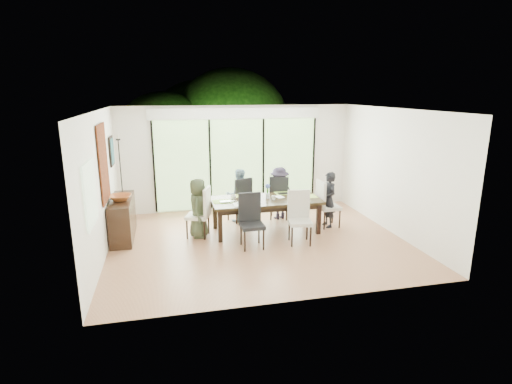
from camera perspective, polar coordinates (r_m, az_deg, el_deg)
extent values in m
cube|color=#91563A|center=(8.40, 0.38, -7.07)|extent=(6.00, 5.00, 0.01)
cube|color=white|center=(7.83, 0.41, 11.73)|extent=(6.00, 5.00, 0.01)
cube|color=white|center=(10.42, -2.77, 4.86)|extent=(6.00, 0.02, 2.70)
cube|color=silver|center=(5.67, 6.21, -3.29)|extent=(6.00, 0.02, 2.70)
cube|color=silver|center=(7.90, -21.39, 0.83)|extent=(0.02, 5.00, 2.70)
cube|color=white|center=(9.16, 19.08, 2.78)|extent=(0.02, 5.00, 2.70)
cube|color=#598C3F|center=(10.41, -2.72, 4.01)|extent=(4.20, 0.02, 2.30)
cube|color=white|center=(10.25, -2.80, 11.17)|extent=(4.40, 0.06, 0.28)
cube|color=black|center=(10.25, -14.37, 3.42)|extent=(0.05, 0.04, 2.30)
cube|color=black|center=(10.30, -6.55, 3.83)|extent=(0.05, 0.04, 2.30)
cube|color=black|center=(10.54, 1.05, 4.16)|extent=(0.05, 0.04, 2.30)
cube|color=black|center=(10.96, 8.19, 4.40)|extent=(0.05, 0.04, 2.30)
cube|color=#8CAD7F|center=(6.70, -22.58, -0.23)|extent=(0.02, 0.90, 1.00)
cube|color=#4E3821|center=(11.58, -3.46, -1.28)|extent=(6.00, 1.80, 0.10)
cube|color=brown|center=(12.21, -4.12, 2.42)|extent=(6.00, 0.08, 0.06)
sphere|color=#14380F|center=(12.92, -12.86, 6.76)|extent=(3.20, 3.20, 3.20)
sphere|color=#14380F|center=(13.65, -3.58, 8.99)|extent=(4.00, 4.00, 4.00)
sphere|color=#14380F|center=(13.35, 4.71, 6.52)|extent=(2.80, 2.80, 2.80)
sphere|color=#14380F|center=(14.24, -8.05, 8.37)|extent=(3.60, 3.60, 3.60)
cube|color=black|center=(8.77, 1.41, -1.19)|extent=(2.38, 1.09, 0.06)
cube|color=black|center=(8.80, 1.41, -1.75)|extent=(2.18, 0.89, 0.10)
cube|color=black|center=(8.28, -5.16, -4.89)|extent=(0.09, 0.09, 0.68)
cube|color=black|center=(8.81, 8.93, -3.82)|extent=(0.09, 0.09, 0.68)
cube|color=black|center=(9.09, -5.89, -3.14)|extent=(0.09, 0.09, 0.68)
cube|color=black|center=(9.58, 7.04, -2.28)|extent=(0.09, 0.09, 0.68)
imported|color=#3C472F|center=(8.56, -8.25, -2.25)|extent=(0.51, 0.67, 1.28)
imported|color=black|center=(9.25, 10.33, -1.08)|extent=(0.44, 0.63, 1.28)
imported|color=#789AAD|center=(9.48, -2.46, -0.48)|extent=(0.60, 0.38, 1.28)
imported|color=#251F2E|center=(9.70, 3.36, -0.15)|extent=(0.67, 0.51, 1.28)
cube|color=#7DAB3D|center=(8.59, -4.75, -1.36)|extent=(0.44, 0.32, 0.01)
cube|color=#90AD3E|center=(9.04, 7.26, -0.63)|extent=(0.44, 0.32, 0.01)
cube|color=#A7BC43|center=(9.05, -1.97, -0.50)|extent=(0.44, 0.32, 0.01)
cube|color=#8DB440|center=(9.28, 4.10, -0.15)|extent=(0.44, 0.32, 0.01)
cube|color=white|center=(8.36, -1.74, -1.74)|extent=(0.44, 0.32, 0.01)
cube|color=black|center=(9.01, -1.29, -0.49)|extent=(0.26, 0.18, 0.01)
cube|color=black|center=(9.22, 3.89, -0.20)|extent=(0.24, 0.17, 0.01)
cube|color=white|center=(8.91, 5.86, -0.81)|extent=(0.30, 0.22, 0.00)
cube|color=white|center=(8.36, -1.74, -1.64)|extent=(0.26, 0.26, 0.02)
cube|color=orange|center=(8.36, -1.74, -1.52)|extent=(0.20, 0.20, 0.01)
cylinder|color=silver|center=(8.81, 1.65, -0.53)|extent=(0.08, 0.08, 0.12)
cylinder|color=#337226|center=(8.78, 1.66, 0.22)|extent=(0.04, 0.04, 0.16)
sphere|color=#4358A9|center=(8.75, 1.66, 0.85)|extent=(0.11, 0.11, 0.11)
imported|color=silver|center=(8.50, -3.98, -1.43)|extent=(0.35, 0.24, 0.03)
imported|color=white|center=(8.75, -3.27, -0.72)|extent=(0.17, 0.17, 0.10)
imported|color=white|center=(8.69, 2.53, -0.83)|extent=(0.11, 0.11, 0.09)
imported|color=white|center=(9.07, 6.17, -0.25)|extent=(0.15, 0.15, 0.10)
imported|color=white|center=(8.87, 2.90, -0.77)|extent=(0.20, 0.25, 0.02)
cube|color=black|center=(8.94, -18.49, -3.57)|extent=(0.43, 1.52, 0.85)
imported|color=#9A4B21|center=(8.71, -18.80, -0.76)|extent=(0.45, 0.45, 0.11)
cylinder|color=black|center=(9.16, -18.52, -0.26)|extent=(0.09, 0.09, 0.04)
cylinder|color=black|center=(9.03, -18.81, 3.41)|extent=(0.02, 0.02, 1.18)
cylinder|color=black|center=(8.95, -19.11, 7.10)|extent=(0.09, 0.09, 0.03)
cylinder|color=silver|center=(8.94, -19.14, 7.46)|extent=(0.03, 0.03, 0.09)
cube|color=maroon|center=(8.21, -20.95, 3.85)|extent=(0.02, 1.00, 1.50)
cube|color=black|center=(9.48, -19.94, 5.53)|extent=(0.03, 0.55, 0.65)
cube|color=#17444C|center=(9.48, -19.82, 5.54)|extent=(0.01, 0.45, 0.55)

